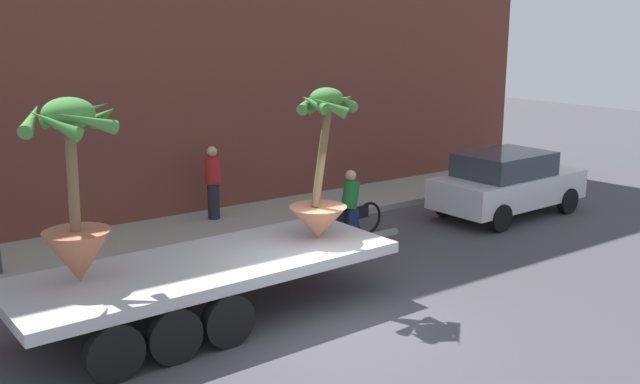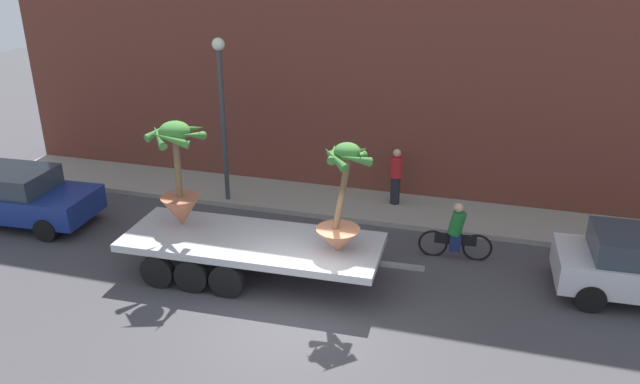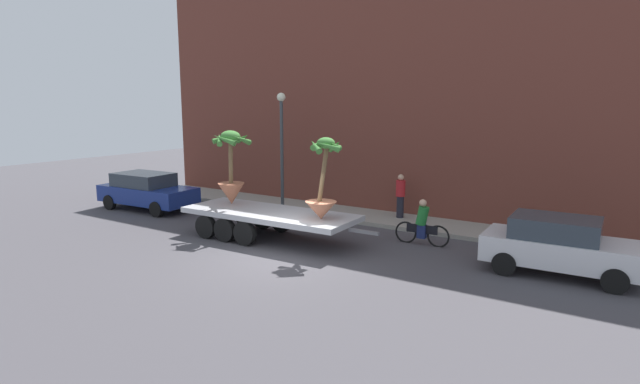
{
  "view_description": "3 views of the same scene",
  "coord_description": "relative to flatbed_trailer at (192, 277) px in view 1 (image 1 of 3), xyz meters",
  "views": [
    {
      "loc": [
        -6.27,
        -8.1,
        4.59
      ],
      "look_at": [
        1.25,
        2.45,
        1.52
      ],
      "focal_mm": 39.91,
      "sensor_mm": 36.0,
      "label": 1
    },
    {
      "loc": [
        3.54,
        -10.34,
        7.56
      ],
      "look_at": [
        -0.2,
        2.55,
        1.92
      ],
      "focal_mm": 34.32,
      "sensor_mm": 36.0,
      "label": 2
    },
    {
      "loc": [
        9.18,
        -11.75,
        4.67
      ],
      "look_at": [
        -0.19,
        2.53,
        1.62
      ],
      "focal_mm": 28.89,
      "sensor_mm": 36.0,
      "label": 3
    }
  ],
  "objects": [
    {
      "name": "potted_palm_rear",
      "position": [
        -1.62,
        0.21,
        1.36
      ],
      "size": [
        1.43,
        1.37,
        2.64
      ],
      "color": "#B26647",
      "rests_on": "flatbed_trailer"
    },
    {
      "name": "sidewalk",
      "position": [
        1.85,
        4.59,
        -0.69
      ],
      "size": [
        24.0,
        2.2,
        0.15
      ],
      "primitive_type": "cube",
      "color": "gray",
      "rests_on": "ground"
    },
    {
      "name": "cyclist",
      "position": [
        4.85,
        2.23,
        -0.1
      ],
      "size": [
        1.84,
        0.37,
        1.54
      ],
      "color": "black",
      "rests_on": "ground"
    },
    {
      "name": "pedestrian_near_gate",
      "position": [
        2.87,
        4.87,
        0.28
      ],
      "size": [
        0.36,
        0.36,
        1.71
      ],
      "color": "black",
      "rests_on": "sidewalk"
    },
    {
      "name": "flatbed_trailer",
      "position": [
        0.0,
        0.0,
        0.0
      ],
      "size": [
        7.15,
        2.42,
        0.98
      ],
      "color": "#B7BABF",
      "rests_on": "ground"
    },
    {
      "name": "parked_car",
      "position": [
        9.09,
        1.48,
        0.06
      ],
      "size": [
        4.08,
        1.96,
        1.58
      ],
      "color": "silver",
      "rests_on": "ground"
    },
    {
      "name": "building_facade",
      "position": [
        1.85,
        6.29,
        4.16
      ],
      "size": [
        24.0,
        1.2,
        9.85
      ],
      "primitive_type": "cube",
      "color": "brown",
      "rests_on": "ground"
    },
    {
      "name": "potted_palm_middle",
      "position": [
        2.43,
        -0.03,
        1.2
      ],
      "size": [
        1.27,
        1.14,
        2.58
      ],
      "color": "#C17251",
      "rests_on": "flatbed_trailer"
    },
    {
      "name": "ground_plane",
      "position": [
        1.85,
        -1.51,
        -0.76
      ],
      "size": [
        60.0,
        60.0,
        0.0
      ],
      "primitive_type": "plane",
      "color": "#423F44"
    }
  ]
}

